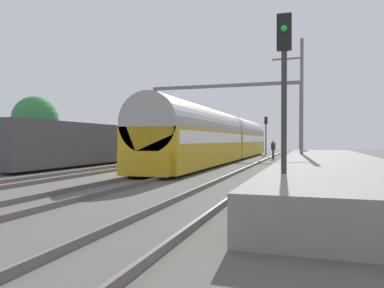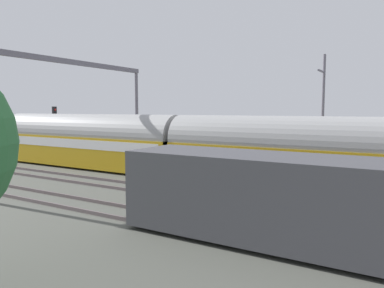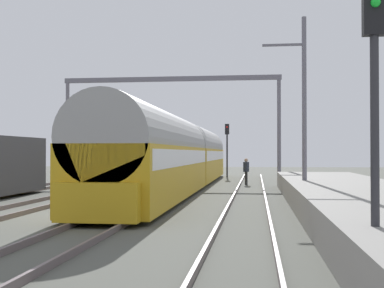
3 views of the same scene
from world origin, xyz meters
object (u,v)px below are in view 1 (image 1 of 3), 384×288
(railway_signal_near, at_px, (284,84))
(railway_signal_far, at_px, (266,130))
(freight_car, at_px, (70,144))
(passenger_train, at_px, (225,137))
(person_crossing, at_px, (273,148))
(catenary_gantry, at_px, (223,102))

(railway_signal_near, height_order, railway_signal_far, railway_signal_near)
(freight_car, relative_size, railway_signal_far, 2.85)
(passenger_train, distance_m, person_crossing, 5.31)
(freight_car, bearing_deg, passenger_train, 51.89)
(person_crossing, xyz_separation_m, railway_signal_far, (-1.82, 10.44, 1.93))
(freight_car, distance_m, railway_signal_far, 26.50)
(person_crossing, distance_m, catenary_gantry, 8.89)
(railway_signal_near, distance_m, railway_signal_far, 35.99)
(freight_car, height_order, railway_signal_far, railway_signal_far)
(freight_car, height_order, person_crossing, freight_car)
(passenger_train, xyz_separation_m, railway_signal_far, (1.92, 14.10, 0.98))
(freight_car, distance_m, catenary_gantry, 20.16)
(freight_car, bearing_deg, railway_signal_far, 67.66)
(passenger_train, xyz_separation_m, person_crossing, (3.74, 3.66, -0.94))
(railway_signal_near, bearing_deg, catenary_gantry, 105.57)
(railway_signal_far, xyz_separation_m, catenary_gantry, (-3.95, -5.77, 2.95))
(person_crossing, bearing_deg, railway_signal_near, 29.27)
(railway_signal_near, bearing_deg, freight_car, 142.10)
(freight_car, xyz_separation_m, railway_signal_far, (10.06, 24.47, 1.48))
(railway_signal_near, xyz_separation_m, catenary_gantry, (-8.34, 29.94, 2.76))
(person_crossing, bearing_deg, passenger_train, -22.19)
(freight_car, relative_size, railway_signal_near, 2.65)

